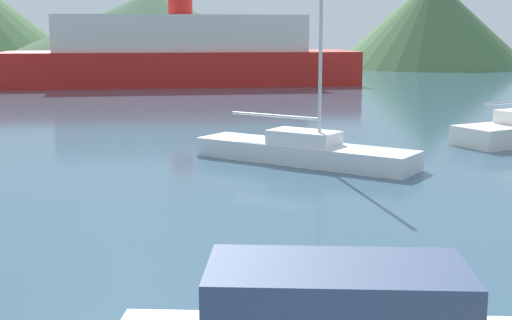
# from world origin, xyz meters

# --- Properties ---
(sailboat_middle) EXTENTS (7.55, 6.21, 6.79)m
(sailboat_middle) POSITION_xyz_m (2.33, 20.03, 0.43)
(sailboat_middle) COLOR silver
(sailboat_middle) RESTS_ON ground_plane
(ferry_distant) EXTENTS (30.27, 11.45, 7.43)m
(ferry_distant) POSITION_xyz_m (-4.16, 57.19, 2.57)
(ferry_distant) COLOR red
(ferry_distant) RESTS_ON ground_plane
(hill_central) EXTENTS (43.13, 43.13, 9.28)m
(hill_central) POSITION_xyz_m (-9.64, 86.82, 4.64)
(hill_central) COLOR #38563D
(hill_central) RESTS_ON ground_plane
(hill_east) EXTENTS (24.66, 24.66, 11.27)m
(hill_east) POSITION_xyz_m (25.59, 86.12, 5.64)
(hill_east) COLOR #476B42
(hill_east) RESTS_ON ground_plane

